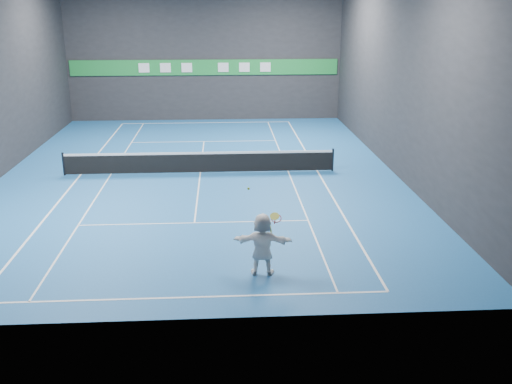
{
  "coord_description": "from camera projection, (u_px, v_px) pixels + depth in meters",
  "views": [
    {
      "loc": [
        1.06,
        -25.55,
        7.44
      ],
      "look_at": [
        2.14,
        -7.54,
        1.5
      ],
      "focal_mm": 40.0,
      "sensor_mm": 36.0,
      "label": 1
    }
  ],
  "objects": [
    {
      "name": "ground",
      "position": [
        200.0,
        173.0,
        26.49
      ],
      "size": [
        26.0,
        26.0,
        0.0
      ],
      "primitive_type": "plane",
      "color": "#1B5797",
      "rests_on": "ground"
    },
    {
      "name": "wall_back",
      "position": [
        205.0,
        52.0,
        37.41
      ],
      "size": [
        18.0,
        0.1,
        9.0
      ],
      "primitive_type": "cube",
      "color": "#252528",
      "rests_on": "ground"
    },
    {
      "name": "wall_front",
      "position": [
        175.0,
        143.0,
        12.76
      ],
      "size": [
        18.0,
        0.1,
        9.0
      ],
      "primitive_type": "cube",
      "color": "#252528",
      "rests_on": "ground"
    },
    {
      "name": "wall_right",
      "position": [
        398.0,
        74.0,
        25.6
      ],
      "size": [
        0.1,
        26.0,
        9.0
      ],
      "primitive_type": "cube",
      "color": "#252528",
      "rests_on": "ground"
    },
    {
      "name": "baseline_near",
      "position": [
        186.0,
        297.0,
        15.22
      ],
      "size": [
        10.98,
        0.08,
        0.01
      ],
      "primitive_type": "cube",
      "color": "white",
      "rests_on": "ground"
    },
    {
      "name": "baseline_far",
      "position": [
        206.0,
        123.0,
        37.76
      ],
      "size": [
        10.98,
        0.08,
        0.01
      ],
      "primitive_type": "cube",
      "color": "white",
      "rests_on": "ground"
    },
    {
      "name": "sideline_doubles_left",
      "position": [
        81.0,
        175.0,
        26.18
      ],
      "size": [
        0.08,
        23.78,
        0.01
      ],
      "primitive_type": "cube",
      "color": "white",
      "rests_on": "ground"
    },
    {
      "name": "sideline_doubles_right",
      "position": [
        317.0,
        171.0,
        26.8
      ],
      "size": [
        0.08,
        23.78,
        0.01
      ],
      "primitive_type": "cube",
      "color": "white",
      "rests_on": "ground"
    },
    {
      "name": "sideline_singles_left",
      "position": [
        111.0,
        174.0,
        26.25
      ],
      "size": [
        0.06,
        23.78,
        0.01
      ],
      "primitive_type": "cube",
      "color": "white",
      "rests_on": "ground"
    },
    {
      "name": "sideline_singles_right",
      "position": [
        288.0,
        171.0,
        26.72
      ],
      "size": [
        0.06,
        23.78,
        0.01
      ],
      "primitive_type": "cube",
      "color": "white",
      "rests_on": "ground"
    },
    {
      "name": "service_line_near",
      "position": [
        194.0,
        223.0,
        20.42
      ],
      "size": [
        8.23,
        0.06,
        0.01
      ],
      "primitive_type": "cube",
      "color": "white",
      "rests_on": "ground"
    },
    {
      "name": "service_line_far",
      "position": [
        204.0,
        142.0,
        32.56
      ],
      "size": [
        8.23,
        0.06,
        0.01
      ],
      "primitive_type": "cube",
      "color": "white",
      "rests_on": "ground"
    },
    {
      "name": "center_service_line",
      "position": [
        200.0,
        173.0,
        26.49
      ],
      "size": [
        0.06,
        12.8,
        0.01
      ],
      "primitive_type": "cube",
      "color": "white",
      "rests_on": "ground"
    },
    {
      "name": "player",
      "position": [
        262.0,
        244.0,
        16.29
      ],
      "size": [
        1.77,
        0.77,
        1.85
      ],
      "primitive_type": "imported",
      "rotation": [
        0.0,
        0.0,
        3.01
      ],
      "color": "white",
      "rests_on": "ground"
    },
    {
      "name": "tennis_ball",
      "position": [
        249.0,
        189.0,
        15.81
      ],
      "size": [
        0.07,
        0.07,
        0.07
      ],
      "primitive_type": "sphere",
      "color": "#C6E426",
      "rests_on": "player"
    },
    {
      "name": "tennis_net",
      "position": [
        200.0,
        162.0,
        26.32
      ],
      "size": [
        12.5,
        0.1,
        1.07
      ],
      "color": "black",
      "rests_on": "ground"
    },
    {
      "name": "sponsor_banner",
      "position": [
        205.0,
        67.0,
        37.66
      ],
      "size": [
        17.64,
        0.11,
        1.0
      ],
      "color": "#1D8535",
      "rests_on": "wall_back"
    },
    {
      "name": "tennis_racket",
      "position": [
        275.0,
        220.0,
        16.13
      ],
      "size": [
        0.44,
        0.35,
        0.64
      ],
      "color": "red",
      "rests_on": "player"
    }
  ]
}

